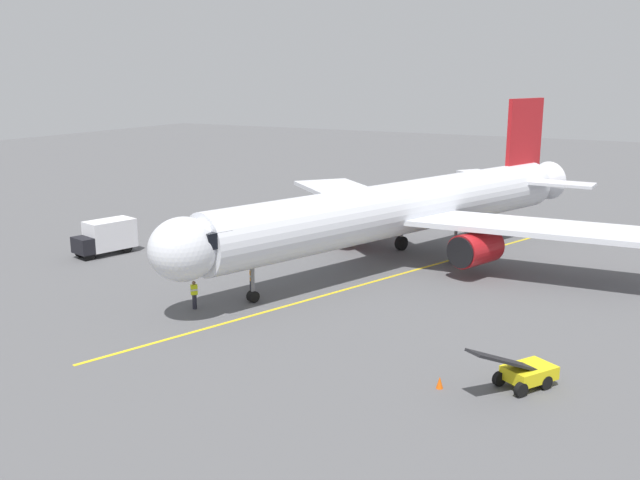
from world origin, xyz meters
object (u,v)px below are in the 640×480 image
at_px(safety_cone_nose_left, 178,251).
at_px(ground_crew_marshaller, 252,280).
at_px(safety_cone_nose_right, 440,382).
at_px(airplane, 405,209).
at_px(ground_crew_wing_walker, 194,294).
at_px(tug_near_nose, 338,215).
at_px(box_truck_starboard_side, 105,237).
at_px(belt_loader_portside, 524,372).

bearing_deg(safety_cone_nose_left, ground_crew_marshaller, 152.45).
bearing_deg(safety_cone_nose_right, safety_cone_nose_left, -27.04).
height_order(airplane, ground_crew_wing_walker, airplane).
distance_m(tug_near_nose, box_truck_starboard_side, 21.60).
distance_m(belt_loader_portside, safety_cone_nose_left, 30.70).
relative_size(tug_near_nose, safety_cone_nose_right, 4.96).
relative_size(tug_near_nose, box_truck_starboard_side, 0.55).
distance_m(ground_crew_wing_walker, safety_cone_nose_right, 16.69).
distance_m(ground_crew_marshaller, ground_crew_wing_walker, 4.28).
bearing_deg(safety_cone_nose_left, safety_cone_nose_right, 152.96).
bearing_deg(ground_crew_marshaller, belt_loader_portside, 162.85).
bearing_deg(airplane, safety_cone_nose_left, 21.30).
distance_m(tug_near_nose, safety_cone_nose_left, 17.38).
xyz_separation_m(safety_cone_nose_left, safety_cone_nose_right, (-25.42, 12.97, 0.00)).
bearing_deg(airplane, belt_loader_portside, 126.31).
bearing_deg(safety_cone_nose_right, ground_crew_wing_walker, -11.99).
distance_m(airplane, safety_cone_nose_left, 17.52).
relative_size(tug_near_nose, safety_cone_nose_left, 4.96).
relative_size(ground_crew_marshaller, safety_cone_nose_left, 3.11).
bearing_deg(box_truck_starboard_side, tug_near_nose, -118.08).
bearing_deg(ground_crew_wing_walker, tug_near_nose, -81.48).
relative_size(safety_cone_nose_left, safety_cone_nose_right, 1.00).
bearing_deg(safety_cone_nose_right, box_truck_starboard_side, -19.06).
height_order(airplane, box_truck_starboard_side, airplane).
bearing_deg(tug_near_nose, ground_crew_wing_walker, 98.52).
xyz_separation_m(tug_near_nose, safety_cone_nose_right, (-20.22, 29.55, -0.43)).
relative_size(ground_crew_marshaller, tug_near_nose, 0.63).
distance_m(airplane, belt_loader_portside, 21.69).
xyz_separation_m(belt_loader_portside, box_truck_starboard_side, (33.61, -8.58, 0.67)).
bearing_deg(box_truck_starboard_side, safety_cone_nose_left, -153.51).
bearing_deg(ground_crew_marshaller, safety_cone_nose_left, -27.55).
height_order(airplane, safety_cone_nose_right, airplane).
height_order(box_truck_starboard_side, safety_cone_nose_left, box_truck_starboard_side).
bearing_deg(tug_near_nose, box_truck_starboard_side, 61.92).
relative_size(airplane, belt_loader_portside, 8.62).
bearing_deg(safety_cone_nose_left, belt_loader_portside, 158.89).
bearing_deg(ground_crew_marshaller, ground_crew_wing_walker, 72.10).
height_order(ground_crew_marshaller, safety_cone_nose_left, ground_crew_marshaller).
height_order(ground_crew_wing_walker, safety_cone_nose_right, ground_crew_wing_walker).
relative_size(belt_loader_portside, safety_cone_nose_right, 8.25).
height_order(ground_crew_wing_walker, box_truck_starboard_side, box_truck_starboard_side).
height_order(box_truck_starboard_side, safety_cone_nose_right, box_truck_starboard_side).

